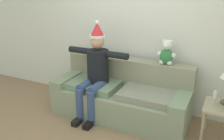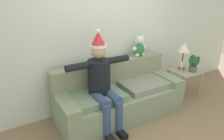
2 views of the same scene
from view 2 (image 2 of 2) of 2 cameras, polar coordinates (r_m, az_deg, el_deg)
back_wall at (r=3.67m, az=-2.34°, el=10.44°), size 7.00×0.10×2.70m
couch at (r=3.60m, az=1.72°, el=-6.94°), size 2.12×0.86×0.88m
person_seated at (r=3.10m, az=-2.72°, el=-2.95°), size 1.02×0.77×1.52m
teddy_bear at (r=3.85m, az=7.50°, el=6.23°), size 0.29×0.17×0.38m
side_table at (r=4.41m, az=19.25°, el=-1.10°), size 0.53×0.49×0.53m
table_lamp at (r=4.31m, az=19.01°, el=5.57°), size 0.24×0.24×0.54m
potted_plant at (r=4.32m, az=21.34°, el=1.71°), size 0.24×0.24×0.35m
candle_tall at (r=4.22m, az=18.45°, el=1.07°), size 0.04×0.04×0.20m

